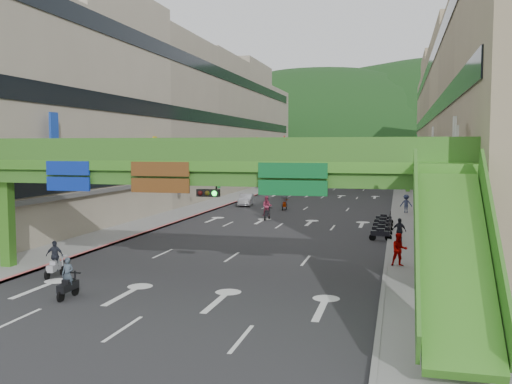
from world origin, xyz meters
The scene contains 23 objects.
ground centered at (0.00, 0.00, 0.00)m, with size 320.00×320.00×0.00m, color black.
road_slab centered at (0.00, 50.00, 0.01)m, with size 18.00×140.00×0.02m, color #28282B.
sidewalk_left centered at (-11.00, 50.00, 0.07)m, with size 4.00×140.00×0.15m, color gray.
sidewalk_right centered at (11.00, 50.00, 0.07)m, with size 4.00×140.00×0.15m, color gray.
curb_left centered at (-9.10, 50.00, 0.09)m, with size 0.20×140.00×0.18m, color #CC5959.
curb_right centered at (9.10, 50.00, 0.09)m, with size 0.20×140.00×0.18m, color gray.
building_row_left centered at (-18.93, 50.00, 9.46)m, with size 12.80×95.00×19.00m.
building_row_right centered at (18.93, 50.00, 9.46)m, with size 12.80×95.00×19.00m.
overpass_near centered at (0.93, 5.38, 5.21)m, with size 28.00×12.27×7.10m.
overpass_far centered at (0.00, 65.00, 5.40)m, with size 28.00×2.20×7.10m.
hill_left centered at (-15.00, 160.00, 0.00)m, with size 168.00×140.00×112.00m, color #1C4419.
hill_right centered at (25.00, 180.00, 0.00)m, with size 208.00×176.00×128.00m, color #1C4419.
bunting_string centered at (0.00, 30.00, 5.96)m, with size 26.00×0.36×0.47m.
scooter_rider_near centered at (-4.30, 1.23, 0.84)m, with size 0.57×1.60×1.84m.
scooter_rider_mid centered at (-1.89, 29.68, 1.13)m, with size 0.98×1.60×2.17m.
scooter_rider_left centered at (-7.26, 4.71, 0.94)m, with size 0.96×1.59×1.90m.
scooter_rider_far centered at (-1.92, 37.94, 1.05)m, with size 0.92×1.59×2.06m.
parked_scooter_row centered at (8.53, 24.73, 0.52)m, with size 1.60×9.36×1.08m.
car_silver centered at (-7.00, 41.23, 0.67)m, with size 1.41×4.05×1.33m, color #A9A9B1.
car_yellow centered at (3.65, 71.36, 0.66)m, with size 1.56×3.88×1.32m, color yellow.
pedestrian_red centered at (9.80, 11.18, 0.91)m, with size 0.88×0.69×1.82m, color #B60403.
pedestrian_dark centered at (9.80, 18.83, 0.85)m, with size 1.00×0.42×1.70m, color black.
pedestrian_blue centered at (10.46, 37.28, 0.90)m, with size 0.84×0.54×1.80m, color navy.
Camera 1 is at (9.69, -20.61, 6.68)m, focal length 40.00 mm.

